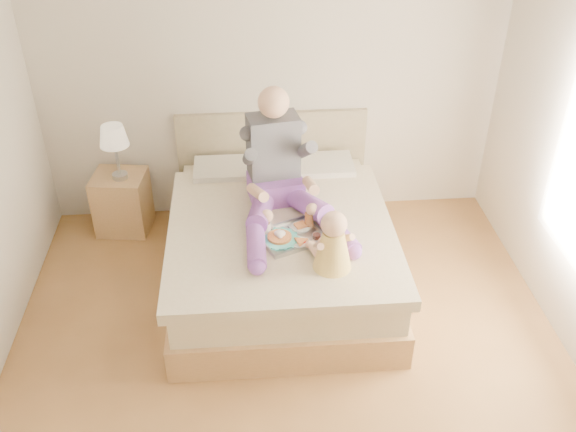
{
  "coord_description": "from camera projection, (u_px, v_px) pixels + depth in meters",
  "views": [
    {
      "loc": [
        -0.26,
        -3.07,
        3.39
      ],
      "look_at": [
        0.05,
        0.85,
        0.73
      ],
      "focal_mm": 40.0,
      "sensor_mm": 36.0,
      "label": 1
    }
  ],
  "objects": [
    {
      "name": "room",
      "position": [
        305.0,
        184.0,
        3.62
      ],
      "size": [
        4.02,
        4.22,
        2.71
      ],
      "color": "brown",
      "rests_on": "ground"
    },
    {
      "name": "bed",
      "position": [
        279.0,
        242.0,
        5.17
      ],
      "size": [
        1.7,
        2.18,
        1.0
      ],
      "color": "#9D7749",
      "rests_on": "ground"
    },
    {
      "name": "nightstand",
      "position": [
        122.0,
        202.0,
        5.74
      ],
      "size": [
        0.5,
        0.45,
        0.55
      ],
      "rotation": [
        0.0,
        0.0,
        -0.13
      ],
      "color": "#9D7749",
      "rests_on": "ground"
    },
    {
      "name": "lamp",
      "position": [
        114.0,
        139.0,
        5.34
      ],
      "size": [
        0.24,
        0.24,
        0.5
      ],
      "color": "#B4B7BB",
      "rests_on": "nightstand"
    },
    {
      "name": "adult",
      "position": [
        280.0,
        176.0,
        4.9
      ],
      "size": [
        0.82,
        1.23,
        0.97
      ],
      "rotation": [
        0.0,
        0.0,
        0.17
      ],
      "color": "#6D3B94",
      "rests_on": "bed"
    },
    {
      "name": "tray",
      "position": [
        291.0,
        234.0,
        4.71
      ],
      "size": [
        0.56,
        0.51,
        0.13
      ],
      "rotation": [
        0.0,
        0.0,
        0.42
      ],
      "color": "#B4B7BB",
      "rests_on": "bed"
    },
    {
      "name": "baby",
      "position": [
        332.0,
        245.0,
        4.35
      ],
      "size": [
        0.33,
        0.4,
        0.45
      ],
      "rotation": [
        0.0,
        0.0,
        0.38
      ],
      "color": "gold",
      "rests_on": "bed"
    }
  ]
}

